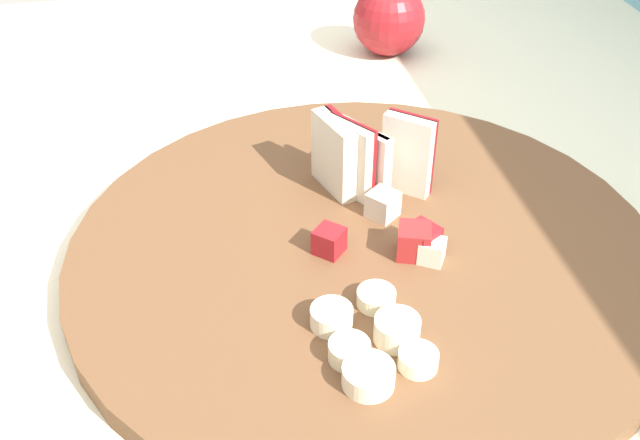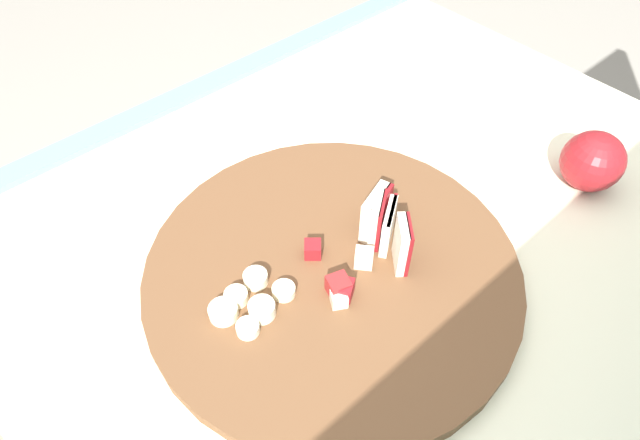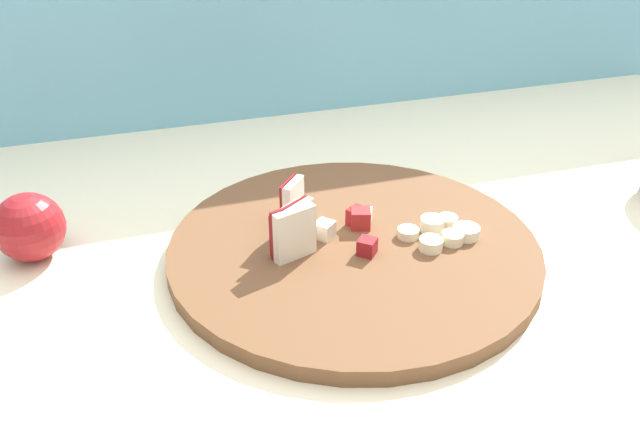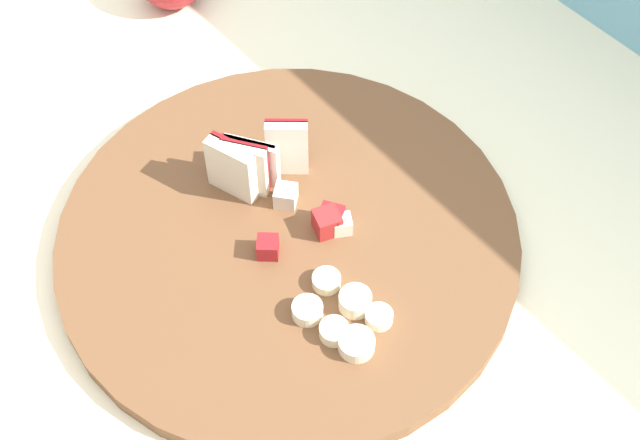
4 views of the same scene
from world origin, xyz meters
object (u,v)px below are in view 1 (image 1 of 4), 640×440
cutting_board (364,252)px  apple_wedge_fan (361,156)px  whole_apple (389,19)px  banana_slice_rows (372,339)px  apple_dice_pile (397,234)px

cutting_board → apple_wedge_fan: size_ratio=4.81×
apple_wedge_fan → whole_apple: bearing=161.0°
whole_apple → cutting_board: bearing=-17.3°
apple_wedge_fan → banana_slice_rows: (0.16, -0.03, -0.02)m
cutting_board → whole_apple: 0.35m
apple_dice_pile → whole_apple: whole_apple is taller
apple_wedge_fan → apple_dice_pile: apple_wedge_fan is taller
banana_slice_rows → whole_apple: bearing=164.1°
cutting_board → apple_wedge_fan: apple_wedge_fan is taller
apple_dice_pile → whole_apple: size_ratio=1.17×
cutting_board → banana_slice_rows: bearing=-10.8°
cutting_board → apple_dice_pile: bearing=68.5°
apple_dice_pile → banana_slice_rows: bearing=-23.9°
whole_apple → apple_wedge_fan: bearing=-19.0°
cutting_board → apple_wedge_fan: 0.08m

